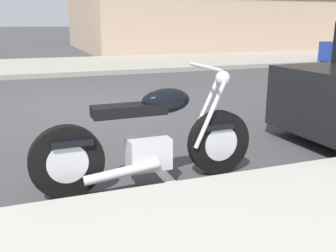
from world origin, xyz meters
The scene contains 3 objects.
ground_plane centered at (0.00, 0.00, 0.00)m, with size 260.00×260.00×0.00m, color #3D3D3F.
parking_stall_stripe centered at (0.00, -3.48, 0.00)m, with size 0.12×2.20×0.01m, color silver.
parked_motorcycle centered at (-0.19, -3.84, 0.44)m, with size 2.19×0.62×1.13m.
Camera 1 is at (-1.24, -7.17, 1.53)m, focal length 41.04 mm.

